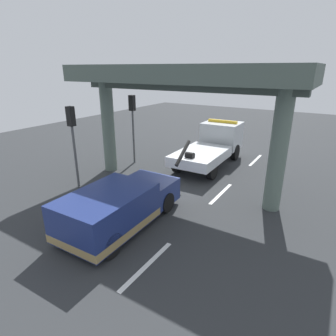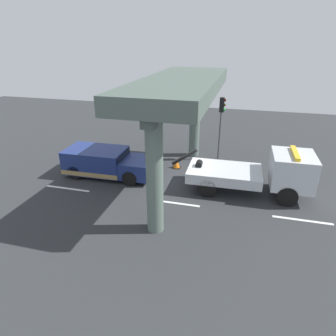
{
  "view_description": "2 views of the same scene",
  "coord_description": "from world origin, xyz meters",
  "views": [
    {
      "loc": [
        -11.55,
        -6.39,
        5.64
      ],
      "look_at": [
        -0.03,
        0.75,
        0.74
      ],
      "focal_mm": 29.69,
      "sensor_mm": 36.0,
      "label": 1
    },
    {
      "loc": [
        3.01,
        -14.76,
        7.63
      ],
      "look_at": [
        -0.98,
        0.3,
        0.73
      ],
      "focal_mm": 31.82,
      "sensor_mm": 36.0,
      "label": 2
    }
  ],
  "objects": [
    {
      "name": "lane_stripe_east",
      "position": [
        6.0,
        -2.21,
        0.0
      ],
      "size": [
        2.6,
        0.16,
        0.01
      ],
      "primitive_type": "cube",
      "color": "silver",
      "rests_on": "ground"
    },
    {
      "name": "ground_plane",
      "position": [
        0.0,
        0.0,
        -0.05
      ],
      "size": [
        60.0,
        40.0,
        0.1
      ],
      "primitive_type": "cube",
      "color": "#2D3033"
    },
    {
      "name": "lane_stripe_mid",
      "position": [
        0.0,
        -2.21,
        0.0
      ],
      "size": [
        2.6,
        0.16,
        0.01
      ],
      "primitive_type": "cube",
      "color": "silver",
      "rests_on": "ground"
    },
    {
      "name": "traffic_cone_orange",
      "position": [
        -0.9,
        2.1,
        0.28
      ],
      "size": [
        0.51,
        0.51,
        0.6
      ],
      "color": "orange",
      "rests_on": "ground"
    },
    {
      "name": "tow_truck_white",
      "position": [
        4.16,
        0.02,
        1.2
      ],
      "size": [
        7.27,
        2.51,
        2.46
      ],
      "color": "silver",
      "rests_on": "ground"
    },
    {
      "name": "traffic_light_far",
      "position": [
        1.52,
        4.2,
        3.03
      ],
      "size": [
        0.39,
        0.32,
        4.15
      ],
      "color": "#515456",
      "rests_on": "ground"
    },
    {
      "name": "towed_van_green",
      "position": [
        -4.74,
        -0.0,
        0.78
      ],
      "size": [
        5.24,
        2.3,
        1.58
      ],
      "color": "navy",
      "rests_on": "ground"
    },
    {
      "name": "overpass_structure",
      "position": [
        -0.25,
        0.0,
        5.0
      ],
      "size": [
        3.6,
        11.09,
        5.78
      ],
      "color": "#596B60",
      "rests_on": "ground"
    },
    {
      "name": "lane_stripe_west",
      "position": [
        -6.0,
        -2.21,
        0.0
      ],
      "size": [
        2.6,
        0.16,
        0.01
      ],
      "primitive_type": "cube",
      "color": "silver",
      "rests_on": "ground"
    },
    {
      "name": "traffic_light_near",
      "position": [
        -2.98,
        4.2,
        2.92
      ],
      "size": [
        0.39,
        0.32,
        3.99
      ],
      "color": "#515456",
      "rests_on": "ground"
    }
  ]
}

